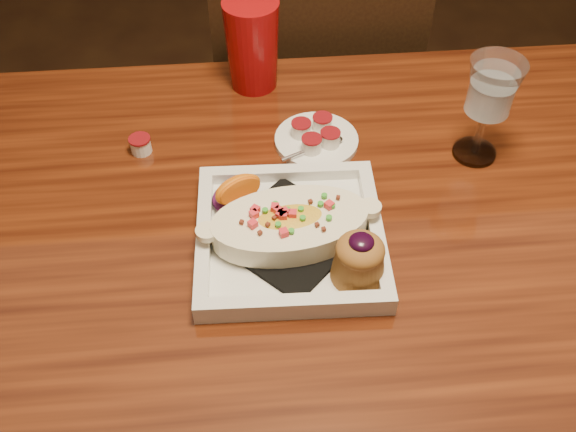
{
  "coord_description": "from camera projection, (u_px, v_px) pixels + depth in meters",
  "views": [
    {
      "loc": [
        -0.15,
        -0.52,
        1.4
      ],
      "look_at": [
        -0.1,
        0.05,
        0.77
      ],
      "focal_mm": 40.0,
      "sensor_mm": 36.0,
      "label": 1
    }
  ],
  "objects": [
    {
      "name": "table",
      "position": [
        361.0,
        295.0,
        0.91
      ],
      "size": [
        1.5,
        0.9,
        0.75
      ],
      "color": "maroon",
      "rests_on": "floor"
    },
    {
      "name": "chair_far",
      "position": [
        310.0,
        104.0,
        1.44
      ],
      "size": [
        0.42,
        0.42,
        0.93
      ],
      "rotation": [
        0.0,
        0.0,
        3.14
      ],
      "color": "black",
      "rests_on": "floor"
    },
    {
      "name": "plate",
      "position": [
        297.0,
        233.0,
        0.83
      ],
      "size": [
        0.25,
        0.25,
        0.08
      ],
      "rotation": [
        0.0,
        0.0,
        -0.03
      ],
      "color": "white",
      "rests_on": "table"
    },
    {
      "name": "goblet",
      "position": [
        491.0,
        93.0,
        0.89
      ],
      "size": [
        0.08,
        0.08,
        0.16
      ],
      "color": "silver",
      "rests_on": "table"
    },
    {
      "name": "saucer",
      "position": [
        316.0,
        138.0,
        0.98
      ],
      "size": [
        0.13,
        0.13,
        0.09
      ],
      "color": "white",
      "rests_on": "table"
    },
    {
      "name": "creamer_loose",
      "position": [
        141.0,
        145.0,
        0.96
      ],
      "size": [
        0.03,
        0.03,
        0.03
      ],
      "color": "white",
      "rests_on": "table"
    },
    {
      "name": "red_tumbler",
      "position": [
        252.0,
        45.0,
        1.03
      ],
      "size": [
        0.09,
        0.09,
        0.15
      ],
      "primitive_type": "cone",
      "color": "#A50B0F",
      "rests_on": "table"
    }
  ]
}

